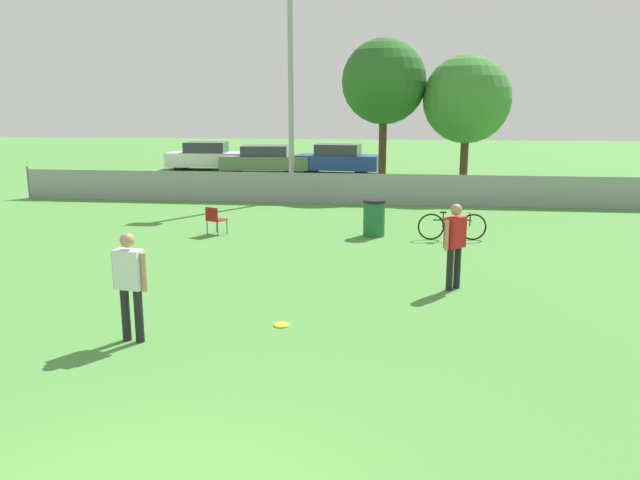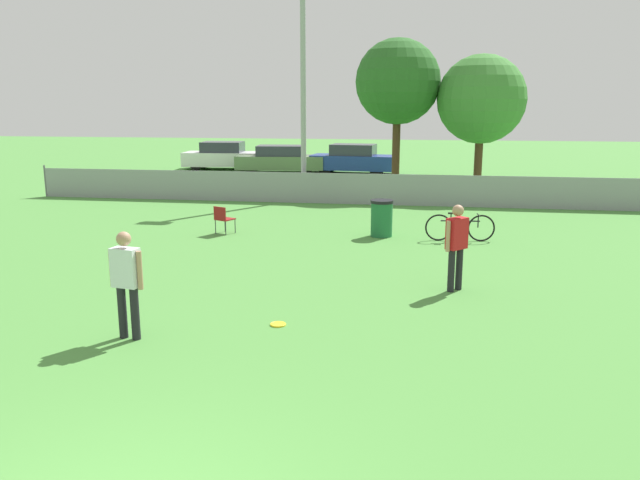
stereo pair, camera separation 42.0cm
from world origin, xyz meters
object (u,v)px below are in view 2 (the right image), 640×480
object	(u,v)px
trash_bin	(382,218)
parked_car_white	(223,156)
player_receiver_white	(126,277)
folding_chair_sideline	(223,218)
tree_far_right	(481,100)
bicycle_sideline	(460,227)
light_pole	(303,67)
tree_near_pole	(398,82)
player_thrower_red	(457,241)
parked_car_blue	(353,159)
parked_car_olive	(280,159)
frisbee_disc	(278,324)

from	to	relation	value
trash_bin	parked_car_white	world-z (taller)	parked_car_white
player_receiver_white	folding_chair_sideline	size ratio (longest dim) A/B	2.16
tree_far_right	bicycle_sideline	bearing A→B (deg)	-97.27
player_receiver_white	bicycle_sideline	distance (m)	9.55
player_receiver_white	bicycle_sideline	size ratio (longest dim) A/B	0.93
light_pole	tree_far_right	size ratio (longest dim) A/B	1.49
tree_near_pole	player_thrower_red	distance (m)	14.64
bicycle_sideline	parked_car_blue	xyz separation A→B (m)	(-4.51, 15.75, 0.36)
parked_car_blue	parked_car_olive	bearing A→B (deg)	-172.59
player_receiver_white	bicycle_sideline	xyz separation A→B (m)	(5.36, 7.88, -0.60)
tree_near_pole	tree_far_right	xyz separation A→B (m)	(3.28, -0.24, -0.69)
light_pole	player_thrower_red	bearing A→B (deg)	-65.60
light_pole	parked_car_blue	xyz separation A→B (m)	(0.85, 9.22, -4.08)
tree_near_pole	frisbee_disc	world-z (taller)	tree_near_pole
player_thrower_red	tree_near_pole	bearing A→B (deg)	50.41
player_receiver_white	parked_car_olive	distance (m)	23.71
player_receiver_white	parked_car_white	xyz separation A→B (m)	(-6.44, 24.63, -0.25)
player_thrower_red	parked_car_blue	distance (m)	20.71
tree_near_pole	folding_chair_sideline	bearing A→B (deg)	-113.88
bicycle_sideline	trash_bin	size ratio (longest dim) A/B	1.82
tree_near_pole	frisbee_disc	distance (m)	17.16
light_pole	parked_car_olive	bearing A→B (deg)	107.97
tree_far_right	parked_car_white	world-z (taller)	tree_far_right
player_receiver_white	parked_car_olive	world-z (taller)	player_receiver_white
frisbee_disc	folding_chair_sideline	size ratio (longest dim) A/B	0.34
trash_bin	parked_car_white	size ratio (longest dim) A/B	0.23
frisbee_disc	parked_car_blue	distance (m)	22.75
player_receiver_white	bicycle_sideline	world-z (taller)	player_receiver_white
parked_car_olive	parked_car_blue	xyz separation A→B (m)	(3.81, 0.11, 0.05)
bicycle_sideline	light_pole	bearing A→B (deg)	124.52
frisbee_disc	folding_chair_sideline	world-z (taller)	folding_chair_sideline
folding_chair_sideline	parked_car_white	size ratio (longest dim) A/B	0.18
folding_chair_sideline	trash_bin	size ratio (longest dim) A/B	0.78
tree_far_right	bicycle_sideline	size ratio (longest dim) A/B	3.02
player_thrower_red	player_receiver_white	distance (m)	6.03
player_thrower_red	parked_car_blue	bearing A→B (deg)	54.99
folding_chair_sideline	parked_car_white	bearing A→B (deg)	-46.83
bicycle_sideline	trash_bin	bearing A→B (deg)	167.01
player_receiver_white	parked_car_white	world-z (taller)	player_receiver_white
tree_far_right	folding_chair_sideline	xyz separation A→B (m)	(-7.57, -9.44, -3.23)
trash_bin	bicycle_sideline	bearing A→B (deg)	-8.12
tree_far_right	tree_near_pole	bearing A→B (deg)	175.74
bicycle_sideline	trash_bin	world-z (taller)	trash_bin
folding_chair_sideline	parked_car_olive	bearing A→B (deg)	-57.63
tree_far_right	parked_car_blue	xyz separation A→B (m)	(-5.71, 6.39, -2.96)
tree_far_right	parked_car_white	bearing A→B (deg)	150.36
parked_car_white	bicycle_sideline	bearing A→B (deg)	-59.08
tree_near_pole	player_receiver_white	xyz separation A→B (m)	(-3.27, -17.48, -3.40)
bicycle_sideline	folding_chair_sideline	bearing A→B (deg)	175.89
tree_far_right	bicycle_sideline	xyz separation A→B (m)	(-1.19, -9.36, -3.31)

